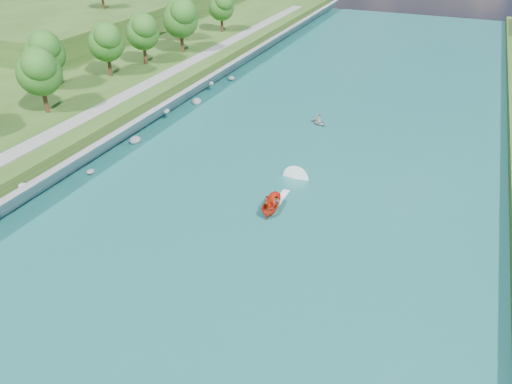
% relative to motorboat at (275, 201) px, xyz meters
% --- Properties ---
extents(ground, '(260.00, 260.00, 0.00)m').
position_rel_motorboat_xyz_m(ground, '(-1.50, -13.27, -0.89)').
color(ground, '#2D5119').
rests_on(ground, ground).
extents(river_water, '(55.00, 240.00, 0.10)m').
position_rel_motorboat_xyz_m(river_water, '(-1.50, 6.73, -0.84)').
color(river_water, '#185D56').
rests_on(river_water, ground).
extents(ridge_west, '(60.00, 120.00, 9.00)m').
position_rel_motorboat_xyz_m(ridge_west, '(-84.00, 81.73, 3.61)').
color(ridge_west, '#2D5119').
rests_on(ridge_west, ground).
extents(riprap_bank, '(4.07, 236.00, 4.22)m').
position_rel_motorboat_xyz_m(riprap_bank, '(-27.33, 6.10, 0.90)').
color(riprap_bank, slate).
rests_on(riprap_bank, ground).
extents(riverside_path, '(3.00, 200.00, 0.10)m').
position_rel_motorboat_xyz_m(riverside_path, '(-34.00, 6.73, 2.66)').
color(riverside_path, gray).
rests_on(riverside_path, berm_west).
extents(motorboat, '(3.60, 19.18, 2.20)m').
position_rel_motorboat_xyz_m(motorboat, '(0.00, 0.00, 0.00)').
color(motorboat, red).
rests_on(motorboat, river_water).
extents(raft, '(3.89, 3.70, 1.68)m').
position_rel_motorboat_xyz_m(raft, '(-2.58, 26.78, -0.41)').
color(raft, gray).
rests_on(raft, river_water).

